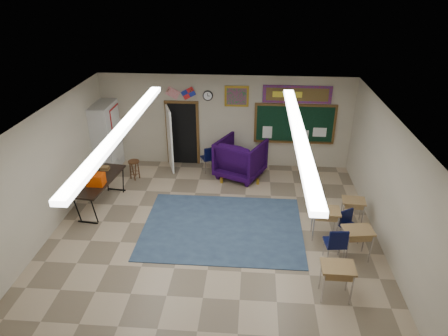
# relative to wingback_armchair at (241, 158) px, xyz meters

# --- Properties ---
(floor) EXTENTS (9.00, 9.00, 0.00)m
(floor) POSITION_rel_wingback_armchair_xyz_m (-0.53, -3.68, -0.61)
(floor) COLOR tan
(floor) RESTS_ON ground
(back_wall) EXTENTS (8.00, 0.04, 3.00)m
(back_wall) POSITION_rel_wingback_armchair_xyz_m (-0.53, 0.82, 0.89)
(back_wall) COLOR #BCAF98
(back_wall) RESTS_ON floor
(left_wall) EXTENTS (0.04, 9.00, 3.00)m
(left_wall) POSITION_rel_wingback_armchair_xyz_m (-4.53, -3.68, 0.89)
(left_wall) COLOR #BCAF98
(left_wall) RESTS_ON floor
(right_wall) EXTENTS (0.04, 9.00, 3.00)m
(right_wall) POSITION_rel_wingback_armchair_xyz_m (3.47, -3.68, 0.89)
(right_wall) COLOR #BCAF98
(right_wall) RESTS_ON floor
(ceiling) EXTENTS (8.00, 9.00, 0.04)m
(ceiling) POSITION_rel_wingback_armchair_xyz_m (-0.53, -3.68, 2.39)
(ceiling) COLOR white
(ceiling) RESTS_ON back_wall
(area_rug) EXTENTS (4.00, 3.00, 0.02)m
(area_rug) POSITION_rel_wingback_armchair_xyz_m (-0.33, -2.88, -0.60)
(area_rug) COLOR #38516B
(area_rug) RESTS_ON floor
(fluorescent_strips) EXTENTS (3.86, 6.00, 0.10)m
(fluorescent_strips) POSITION_rel_wingback_armchair_xyz_m (-0.53, -3.68, 2.33)
(fluorescent_strips) COLOR white
(fluorescent_strips) RESTS_ON ceiling
(doorway) EXTENTS (1.10, 0.89, 2.16)m
(doorway) POSITION_rel_wingback_armchair_xyz_m (-2.04, 0.67, 0.45)
(doorway) COLOR black
(doorway) RESTS_ON back_wall
(chalkboard) EXTENTS (2.55, 0.14, 1.30)m
(chalkboard) POSITION_rel_wingback_armchair_xyz_m (1.67, 0.79, 0.85)
(chalkboard) COLOR brown
(chalkboard) RESTS_ON back_wall
(bulletin_board) EXTENTS (2.10, 0.05, 0.55)m
(bulletin_board) POSITION_rel_wingback_armchair_xyz_m (1.67, 0.79, 1.84)
(bulletin_board) COLOR #AA1E0E
(bulletin_board) RESTS_ON back_wall
(framed_art_print) EXTENTS (0.75, 0.05, 0.65)m
(framed_art_print) POSITION_rel_wingback_armchair_xyz_m (-0.18, 0.79, 1.74)
(framed_art_print) COLOR #A78020
(framed_art_print) RESTS_ON back_wall
(wall_clock) EXTENTS (0.32, 0.05, 0.32)m
(wall_clock) POSITION_rel_wingback_armchair_xyz_m (-1.08, 0.79, 1.74)
(wall_clock) COLOR black
(wall_clock) RESTS_ON back_wall
(wall_flags) EXTENTS (1.16, 0.06, 0.70)m
(wall_flags) POSITION_rel_wingback_armchair_xyz_m (-1.93, 0.76, 1.87)
(wall_flags) COLOR red
(wall_flags) RESTS_ON back_wall
(storage_cabinet) EXTENTS (0.59, 1.25, 2.20)m
(storage_cabinet) POSITION_rel_wingback_armchair_xyz_m (-4.25, 0.17, 0.49)
(storage_cabinet) COLOR beige
(storage_cabinet) RESTS_ON floor
(wingback_armchair) EXTENTS (1.75, 1.77, 1.22)m
(wingback_armchair) POSITION_rel_wingback_armchair_xyz_m (0.00, 0.00, 0.00)
(wingback_armchair) COLOR black
(wingback_armchair) RESTS_ON floor
(student_chair_reading) EXTENTS (0.60, 0.60, 0.89)m
(student_chair_reading) POSITION_rel_wingback_armchair_xyz_m (-1.04, 0.26, -0.17)
(student_chair_reading) COLOR black
(student_chair_reading) RESTS_ON floor
(student_chair_desk_a) EXTENTS (0.50, 0.50, 0.92)m
(student_chair_desk_a) POSITION_rel_wingback_armchair_xyz_m (2.23, -3.96, -0.15)
(student_chair_desk_a) COLOR black
(student_chair_desk_a) RESTS_ON floor
(student_chair_desk_b) EXTENTS (0.56, 0.56, 0.82)m
(student_chair_desk_b) POSITION_rel_wingback_armchair_xyz_m (2.73, -3.26, -0.20)
(student_chair_desk_b) COLOR black
(student_chair_desk_b) RESTS_ON floor
(student_desk_front_left) EXTENTS (0.67, 0.52, 0.78)m
(student_desk_front_left) POSITION_rel_wingback_armchair_xyz_m (2.15, -3.09, -0.17)
(student_desk_front_left) COLOR #9B7E48
(student_desk_front_left) RESTS_ON floor
(student_desk_front_right) EXTENTS (0.61, 0.48, 0.69)m
(student_desk_front_right) POSITION_rel_wingback_armchair_xyz_m (2.94, -2.42, -0.23)
(student_desk_front_right) COLOR #9B7E48
(student_desk_front_right) RESTS_ON floor
(student_desk_back_left) EXTENTS (0.65, 0.49, 0.78)m
(student_desk_back_left) POSITION_rel_wingback_armchair_xyz_m (2.07, -5.09, -0.18)
(student_desk_back_left) COLOR #9B7E48
(student_desk_back_left) RESTS_ON floor
(student_desk_back_right) EXTENTS (0.70, 0.57, 0.77)m
(student_desk_back_right) POSITION_rel_wingback_armchair_xyz_m (2.73, -3.82, -0.18)
(student_desk_back_right) COLOR #9B7E48
(student_desk_back_right) RESTS_ON floor
(folding_table) EXTENTS (0.88, 2.02, 1.12)m
(folding_table) POSITION_rel_wingback_armchair_xyz_m (-3.72, -2.09, -0.17)
(folding_table) COLOR black
(folding_table) RESTS_ON floor
(wooden_stool) EXTENTS (0.34, 0.34, 0.61)m
(wooden_stool) POSITION_rel_wingback_armchair_xyz_m (-3.27, -0.45, -0.30)
(wooden_stool) COLOR #522C18
(wooden_stool) RESTS_ON floor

